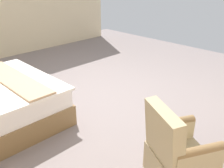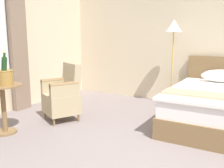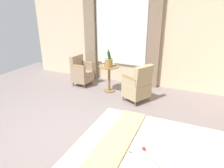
{
  "view_description": "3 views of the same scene",
  "coord_description": "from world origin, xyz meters",
  "px_view_note": "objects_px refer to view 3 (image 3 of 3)",
  "views": [
    {
      "loc": [
        -3.03,
        2.69,
        2.03
      ],
      "look_at": [
        -1.19,
        0.85,
        0.87
      ],
      "focal_mm": 40.0,
      "sensor_mm": 36.0,
      "label": 1
    },
    {
      "loc": [
        0.68,
        -2.26,
        1.41
      ],
      "look_at": [
        -1.07,
        0.76,
        0.75
      ],
      "focal_mm": 40.0,
      "sensor_mm": 36.0,
      "label": 2
    },
    {
      "loc": [
        2.31,
        2.14,
        2.23
      ],
      "look_at": [
        -1.0,
        0.72,
        0.84
      ],
      "focal_mm": 32.0,
      "sensor_mm": 36.0,
      "label": 3
    }
  ],
  "objects_px": {
    "wine_glass_near_edge": "(103,62)",
    "snack_plate": "(111,64)",
    "armchair_by_window": "(138,86)",
    "armchair_facing_bed": "(81,72)",
    "champagne_bucket": "(109,62)",
    "side_table_round": "(109,76)",
    "wine_glass_near_bucket": "(114,62)"
  },
  "relations": [
    {
      "from": "wine_glass_near_edge",
      "to": "snack_plate",
      "type": "relative_size",
      "value": 0.83
    },
    {
      "from": "wine_glass_near_edge",
      "to": "snack_plate",
      "type": "bearing_deg",
      "value": 132.49
    },
    {
      "from": "armchair_by_window",
      "to": "armchair_facing_bed",
      "type": "xyz_separation_m",
      "value": [
        -0.46,
        -1.89,
        -0.01
      ]
    },
    {
      "from": "armchair_facing_bed",
      "to": "champagne_bucket",
      "type": "bearing_deg",
      "value": 79.21
    },
    {
      "from": "snack_plate",
      "to": "armchair_facing_bed",
      "type": "relative_size",
      "value": 0.2
    },
    {
      "from": "side_table_round",
      "to": "armchair_facing_bed",
      "type": "xyz_separation_m",
      "value": [
        -0.12,
        -0.97,
        -0.04
      ]
    },
    {
      "from": "armchair_facing_bed",
      "to": "side_table_round",
      "type": "bearing_deg",
      "value": 82.71
    },
    {
      "from": "champagne_bucket",
      "to": "wine_glass_near_edge",
      "type": "height_order",
      "value": "champagne_bucket"
    },
    {
      "from": "side_table_round",
      "to": "wine_glass_near_bucket",
      "type": "distance_m",
      "value": 0.41
    },
    {
      "from": "side_table_round",
      "to": "armchair_facing_bed",
      "type": "height_order",
      "value": "armchair_facing_bed"
    },
    {
      "from": "wine_glass_near_edge",
      "to": "snack_plate",
      "type": "distance_m",
      "value": 0.25
    },
    {
      "from": "wine_glass_near_bucket",
      "to": "armchair_by_window",
      "type": "distance_m",
      "value": 1.05
    },
    {
      "from": "snack_plate",
      "to": "armchair_by_window",
      "type": "relative_size",
      "value": 0.18
    },
    {
      "from": "champagne_bucket",
      "to": "wine_glass_near_bucket",
      "type": "relative_size",
      "value": 3.39
    },
    {
      "from": "snack_plate",
      "to": "armchair_by_window",
      "type": "xyz_separation_m",
      "value": [
        0.49,
        0.93,
        -0.31
      ]
    },
    {
      "from": "champagne_bucket",
      "to": "armchair_by_window",
      "type": "height_order",
      "value": "champagne_bucket"
    },
    {
      "from": "side_table_round",
      "to": "armchair_by_window",
      "type": "relative_size",
      "value": 0.75
    },
    {
      "from": "side_table_round",
      "to": "wine_glass_near_bucket",
      "type": "height_order",
      "value": "wine_glass_near_bucket"
    },
    {
      "from": "wine_glass_near_bucket",
      "to": "wine_glass_near_edge",
      "type": "bearing_deg",
      "value": -57.92
    },
    {
      "from": "armchair_facing_bed",
      "to": "armchair_by_window",
      "type": "bearing_deg",
      "value": 76.41
    },
    {
      "from": "side_table_round",
      "to": "armchair_facing_bed",
      "type": "bearing_deg",
      "value": -97.29
    },
    {
      "from": "snack_plate",
      "to": "armchair_by_window",
      "type": "distance_m",
      "value": 1.09
    },
    {
      "from": "champagne_bucket",
      "to": "snack_plate",
      "type": "xyz_separation_m",
      "value": [
        -0.22,
        -0.03,
        -0.13
      ]
    },
    {
      "from": "champagne_bucket",
      "to": "snack_plate",
      "type": "height_order",
      "value": "champagne_bucket"
    },
    {
      "from": "champagne_bucket",
      "to": "wine_glass_near_edge",
      "type": "relative_size",
      "value": 3.29
    },
    {
      "from": "side_table_round",
      "to": "wine_glass_near_edge",
      "type": "relative_size",
      "value": 5.0
    },
    {
      "from": "champagne_bucket",
      "to": "snack_plate",
      "type": "distance_m",
      "value": 0.26
    },
    {
      "from": "side_table_round",
      "to": "wine_glass_near_edge",
      "type": "distance_m",
      "value": 0.42
    },
    {
      "from": "champagne_bucket",
      "to": "wine_glass_near_bucket",
      "type": "distance_m",
      "value": 0.23
    },
    {
      "from": "armchair_facing_bed",
      "to": "wine_glass_near_bucket",
      "type": "bearing_deg",
      "value": 91.85
    },
    {
      "from": "wine_glass_near_edge",
      "to": "armchair_facing_bed",
      "type": "xyz_separation_m",
      "value": [
        -0.13,
        -0.79,
        -0.43
      ]
    },
    {
      "from": "champagne_bucket",
      "to": "snack_plate",
      "type": "bearing_deg",
      "value": -172.6
    }
  ]
}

